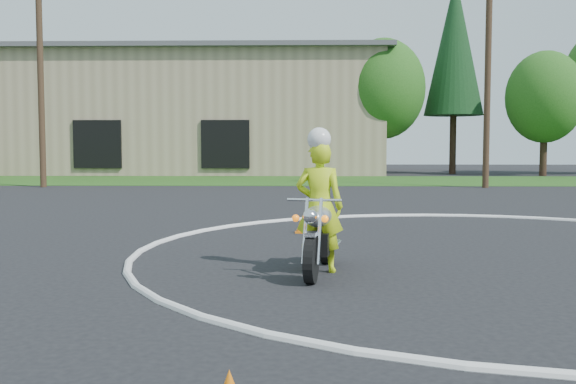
{
  "coord_description": "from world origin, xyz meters",
  "views": [
    {
      "loc": [
        -3.19,
        -7.85,
        1.81
      ],
      "look_at": [
        -3.42,
        2.32,
        1.1
      ],
      "focal_mm": 40.0,
      "sensor_mm": 36.0,
      "label": 1
    }
  ],
  "objects": [
    {
      "name": "rider_primary_grp",
      "position": [
        -2.95,
        1.41,
        1.01
      ],
      "size": [
        0.76,
        0.57,
        2.1
      ],
      "rotation": [
        0.0,
        0.0,
        -0.17
      ],
      "color": "#C0E017",
      "rests_on": "ground"
    },
    {
      "name": "warehouse",
      "position": [
        -18.0,
        39.99,
        4.16
      ],
      "size": [
        41.0,
        17.0,
        8.3
      ],
      "color": "tan",
      "rests_on": "ground"
    },
    {
      "name": "grass_strip",
      "position": [
        0.0,
        27.0,
        0.01
      ],
      "size": [
        120.0,
        10.0,
        0.02
      ],
      "primitive_type": "cube",
      "color": "#1E4714",
      "rests_on": "ground"
    },
    {
      "name": "utility_poles",
      "position": [
        5.0,
        21.0,
        5.2
      ],
      "size": [
        41.6,
        1.12,
        10.0
      ],
      "color": "#473321",
      "rests_on": "ground"
    },
    {
      "name": "ground",
      "position": [
        0.0,
        0.0,
        0.0
      ],
      "size": [
        120.0,
        120.0,
        0.0
      ],
      "primitive_type": "plane",
      "color": "black",
      "rests_on": "ground"
    },
    {
      "name": "primary_motorcycle",
      "position": [
        -2.95,
        1.27,
        0.55
      ],
      "size": [
        0.83,
        2.14,
        1.13
      ],
      "rotation": [
        0.0,
        0.0,
        -0.17
      ],
      "color": "black",
      "rests_on": "ground"
    }
  ]
}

